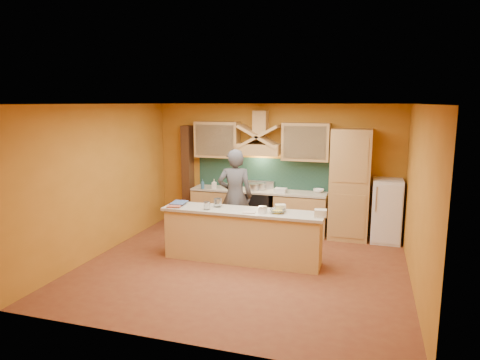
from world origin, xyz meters
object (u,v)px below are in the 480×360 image
(kitchen_scale, at_px, (263,210))
(mixing_bowl, at_px, (278,211))
(person, at_px, (235,196))
(fridge, at_px, (386,211))
(stove, at_px, (258,211))

(kitchen_scale, xyz_separation_m, mixing_bowl, (0.24, 0.08, -0.02))
(mixing_bowl, bearing_deg, kitchen_scale, -161.39)
(person, height_order, kitchen_scale, person)
(fridge, distance_m, person, 3.10)
(stove, distance_m, kitchen_scale, 2.15)
(stove, relative_size, mixing_bowl, 3.40)
(person, xyz_separation_m, kitchen_scale, (0.84, -1.06, 0.03))
(fridge, height_order, kitchen_scale, fridge)
(fridge, xyz_separation_m, person, (-2.94, -0.93, 0.31))
(kitchen_scale, height_order, mixing_bowl, kitchen_scale)
(kitchen_scale, bearing_deg, mixing_bowl, 32.16)
(kitchen_scale, bearing_deg, fridge, 57.09)
(stove, distance_m, person, 1.09)
(stove, distance_m, fridge, 2.71)
(person, distance_m, mixing_bowl, 1.46)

